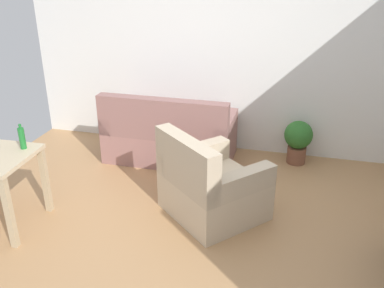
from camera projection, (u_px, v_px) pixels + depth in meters
The scene contains 6 objects.
ground_plane at pixel (169, 234), 4.06m from camera, with size 5.20×4.40×0.02m, color tan.
wall_rear at pixel (217, 50), 5.45m from camera, with size 5.20×0.10×2.70m, color white.
couch at pixel (169, 137), 5.45m from camera, with size 1.64×0.84×0.92m.
potted_plant at pixel (298, 139), 5.34m from camera, with size 0.36×0.36×0.57m.
armchair at pixel (210, 187), 4.25m from camera, with size 1.23×1.23×0.92m.
bottle_green at pixel (22, 138), 4.01m from camera, with size 0.06×0.06×0.25m.
Camera 1 is at (1.06, -3.19, 2.45)m, focal length 39.08 mm.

